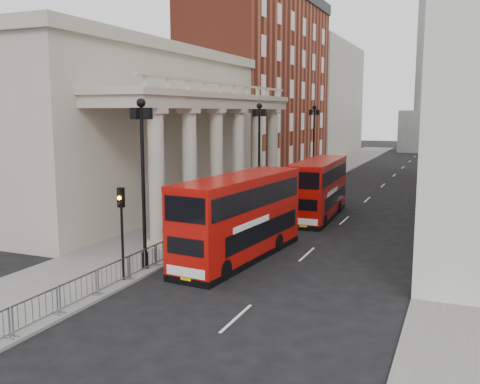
{
  "coord_description": "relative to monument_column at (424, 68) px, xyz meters",
  "views": [
    {
      "loc": [
        13.61,
        -17.89,
        7.82
      ],
      "look_at": [
        1.06,
        12.24,
        2.88
      ],
      "focal_mm": 40.0,
      "sensor_mm": 36.0,
      "label": 1
    }
  ],
  "objects": [
    {
      "name": "ground",
      "position": [
        -6.0,
        -92.0,
        -15.98
      ],
      "size": [
        260.0,
        260.0,
        0.0
      ],
      "primitive_type": "plane",
      "color": "black",
      "rests_on": "ground"
    },
    {
      "name": "sidewalk_west",
      "position": [
        -9.0,
        -62.0,
        -15.92
      ],
      "size": [
        6.0,
        140.0,
        0.12
      ],
      "primitive_type": "cube",
      "color": "slate",
      "rests_on": "ground"
    },
    {
      "name": "sidewalk_east",
      "position": [
        7.5,
        -62.0,
        -15.92
      ],
      "size": [
        3.0,
        140.0,
        0.12
      ],
      "primitive_type": "cube",
      "color": "slate",
      "rests_on": "ground"
    },
    {
      "name": "kerb",
      "position": [
        -6.05,
        -62.0,
        -15.91
      ],
      "size": [
        0.2,
        140.0,
        0.14
      ],
      "primitive_type": "cube",
      "color": "slate",
      "rests_on": "ground"
    },
    {
      "name": "portico_building",
      "position": [
        -16.5,
        -74.0,
        -9.98
      ],
      "size": [
        9.0,
        28.0,
        12.0
      ],
      "primitive_type": "cube",
      "color": "#A9A28E",
      "rests_on": "ground"
    },
    {
      "name": "brick_building",
      "position": [
        -16.5,
        -44.0,
        -4.98
      ],
      "size": [
        9.0,
        32.0,
        22.0
      ],
      "primitive_type": "cube",
      "color": "maroon",
      "rests_on": "ground"
    },
    {
      "name": "west_building_far",
      "position": [
        -16.5,
        -12.0,
        -5.98
      ],
      "size": [
        9.0,
        30.0,
        20.0
      ],
      "primitive_type": "cube",
      "color": "#A9A28E",
      "rests_on": "ground"
    },
    {
      "name": "monument_column",
      "position": [
        0.0,
        0.0,
        0.0
      ],
      "size": [
        8.0,
        8.0,
        54.2
      ],
      "color": "#60605E",
      "rests_on": "ground"
    },
    {
      "name": "lamp_post_south",
      "position": [
        -6.6,
        -88.0,
        -11.07
      ],
      "size": [
        1.05,
        0.44,
        8.32
      ],
      "color": "black",
      "rests_on": "sidewalk_west"
    },
    {
      "name": "lamp_post_mid",
      "position": [
        -6.6,
        -72.0,
        -11.07
      ],
      "size": [
        1.05,
        0.44,
        8.32
      ],
      "color": "black",
      "rests_on": "sidewalk_west"
    },
    {
      "name": "lamp_post_north",
      "position": [
        -6.6,
        -56.0,
        -11.07
      ],
      "size": [
        1.05,
        0.44,
        8.32
      ],
      "color": "black",
      "rests_on": "sidewalk_west"
    },
    {
      "name": "traffic_light",
      "position": [
        -6.5,
        -90.02,
        -12.88
      ],
      "size": [
        0.28,
        0.33,
        4.3
      ],
      "color": "black",
      "rests_on": "sidewalk_west"
    },
    {
      "name": "crowd_barriers",
      "position": [
        -6.35,
        -89.78,
        -15.31
      ],
      "size": [
        0.5,
        18.75,
        1.1
      ],
      "color": "gray",
      "rests_on": "sidewalk_west"
    },
    {
      "name": "bus_near",
      "position": [
        -3.09,
        -84.23,
        -13.65
      ],
      "size": [
        3.52,
        10.54,
        4.46
      ],
      "rotation": [
        0.0,
        0.0,
        -0.1
      ],
      "color": "#A60C07",
      "rests_on": "ground"
    },
    {
      "name": "bus_far",
      "position": [
        -2.04,
        -71.45,
        -13.76
      ],
      "size": [
        2.77,
        9.95,
        4.26
      ],
      "rotation": [
        0.0,
        0.0,
        0.04
      ],
      "color": "#A50C07",
      "rests_on": "ground"
    },
    {
      "name": "pedestrian_a",
      "position": [
        -9.82,
        -79.4,
        -15.02
      ],
      "size": [
        0.67,
        0.49,
        1.69
      ],
      "primitive_type": "imported",
      "rotation": [
        0.0,
        0.0,
        0.14
      ],
      "color": "black",
      "rests_on": "sidewalk_west"
    },
    {
      "name": "pedestrian_b",
      "position": [
        -9.24,
        -75.8,
        -15.04
      ],
      "size": [
        0.96,
        0.85,
        1.65
      ],
      "primitive_type": "imported",
      "rotation": [
        0.0,
        0.0,
        3.47
      ],
      "color": "black",
      "rests_on": "sidewalk_west"
    },
    {
      "name": "pedestrian_c",
      "position": [
        -9.18,
        -70.47,
        -14.97
      ],
      "size": [
        0.99,
        0.79,
        1.78
      ],
      "primitive_type": "imported",
      "rotation": [
        0.0,
        0.0,
        6.0
      ],
      "color": "black",
      "rests_on": "sidewalk_west"
    }
  ]
}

